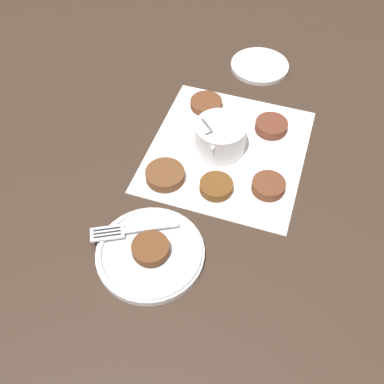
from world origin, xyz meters
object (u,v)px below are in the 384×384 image
object	(u,v)px
extra_saucer	(262,66)
fritter_on_plate	(151,248)
sauce_bowl	(220,138)
fork	(125,231)
serving_plate	(150,253)

from	to	relation	value
extra_saucer	fritter_on_plate	bearing A→B (deg)	-6.13
sauce_bowl	fork	size ratio (longest dim) A/B	0.81
serving_plate	fritter_on_plate	bearing A→B (deg)	63.98
fritter_on_plate	fork	size ratio (longest dim) A/B	0.44
sauce_bowl	serving_plate	size ratio (longest dim) A/B	0.63
sauce_bowl	serving_plate	xyz separation A→B (m)	(0.29, -0.04, -0.02)
extra_saucer	serving_plate	bearing A→B (deg)	-6.36
sauce_bowl	extra_saucer	xyz separation A→B (m)	(-0.30, 0.02, -0.03)
sauce_bowl	fritter_on_plate	distance (m)	0.29
fritter_on_plate	extra_saucer	world-z (taller)	fritter_on_plate
extra_saucer	sauce_bowl	bearing A→B (deg)	-4.37
fritter_on_plate	fork	bearing A→B (deg)	-111.17
fork	fritter_on_plate	bearing A→B (deg)	68.83
sauce_bowl	fork	distance (m)	0.28
fork	extra_saucer	world-z (taller)	fork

